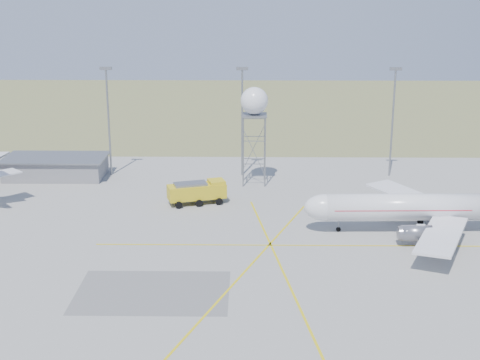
{
  "coord_description": "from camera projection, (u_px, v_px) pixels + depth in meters",
  "views": [
    {
      "loc": [
        -8.74,
        -56.64,
        34.56
      ],
      "look_at": [
        -10.05,
        40.0,
        6.54
      ],
      "focal_mm": 50.0,
      "sensor_mm": 36.0,
      "label": 1
    }
  ],
  "objects": [
    {
      "name": "fire_truck",
      "position": [
        198.0,
        193.0,
        110.18
      ],
      "size": [
        10.0,
        5.96,
        3.8
      ],
      "rotation": [
        0.0,
        0.0,
        0.3
      ],
      "color": "gold",
      "rests_on": "ground"
    },
    {
      "name": "mast_c",
      "position": [
        393.0,
        113.0,
        123.69
      ],
      "size": [
        2.2,
        0.5,
        20.5
      ],
      "color": "gray",
      "rests_on": "ground"
    },
    {
      "name": "airliner_main",
      "position": [
        418.0,
        208.0,
        97.12
      ],
      "size": [
        34.95,
        33.99,
        11.89
      ],
      "rotation": [
        0.0,
        0.0,
        3.17
      ],
      "color": "silver",
      "rests_on": "ground"
    },
    {
      "name": "mast_b",
      "position": [
        242.0,
        113.0,
        124.06
      ],
      "size": [
        2.2,
        0.5,
        20.5
      ],
      "color": "gray",
      "rests_on": "ground"
    },
    {
      "name": "grass_strip",
      "position": [
        278.0,
        108.0,
        198.35
      ],
      "size": [
        400.0,
        120.0,
        0.03
      ],
      "primitive_type": "cube",
      "color": "olive",
      "rests_on": "ground"
    },
    {
      "name": "building_grey",
      "position": [
        56.0,
        167.0,
        125.4
      ],
      "size": [
        19.0,
        10.0,
        3.9
      ],
      "color": "slate",
      "rests_on": "ground"
    },
    {
      "name": "radar_tower",
      "position": [
        254.0,
        130.0,
        119.21
      ],
      "size": [
        4.87,
        4.87,
        17.65
      ],
      "color": "gray",
      "rests_on": "ground"
    },
    {
      "name": "mast_a",
      "position": [
        108.0,
        112.0,
        124.38
      ],
      "size": [
        2.2,
        0.5,
        20.5
      ],
      "color": "gray",
      "rests_on": "ground"
    }
  ]
}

